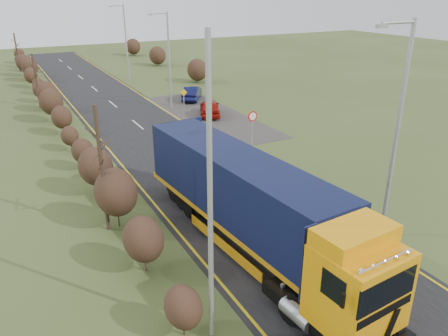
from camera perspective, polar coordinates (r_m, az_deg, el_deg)
ground at (r=20.66m, az=5.96°, el=-8.62°), size 160.00×160.00×0.00m
road at (r=28.59m, az=-5.16°, el=0.55°), size 8.00×120.00×0.02m
layby at (r=39.78m, az=-2.21°, el=6.93°), size 6.00×18.00×0.02m
lane_markings at (r=28.32m, az=-4.91°, el=0.39°), size 7.52×116.00×0.01m
hedgerow at (r=24.53m, az=-16.28°, el=-0.04°), size 2.24×102.04×6.05m
lorry at (r=18.18m, az=3.64°, el=-4.58°), size 3.47×15.16×4.18m
car_red_hatchback at (r=39.47m, az=-1.85°, el=7.88°), size 3.29×4.57×1.45m
car_blue_sedan at (r=45.35m, az=-4.21°, el=9.72°), size 3.56×4.38×1.40m
streetlight_near at (r=19.71m, az=21.54°, el=5.19°), size 2.03×0.19×9.59m
streetlight_mid at (r=41.58m, az=-7.33°, el=14.20°), size 1.86×0.18×8.74m
streetlight_far at (r=57.01m, az=-12.80°, el=16.12°), size 1.89×0.18×8.89m
left_pole at (r=12.65m, az=-1.83°, el=-4.60°), size 0.16×0.16×9.72m
speed_sign at (r=31.07m, az=3.73°, el=6.06°), size 0.73×0.10×2.65m
warning_board at (r=42.40m, az=-5.27°, el=9.31°), size 0.68×0.11×1.79m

